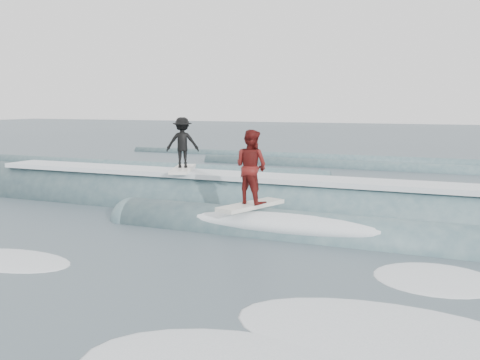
% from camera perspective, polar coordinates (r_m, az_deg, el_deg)
% --- Properties ---
extents(ground, '(160.00, 160.00, 0.00)m').
position_cam_1_polar(ground, '(10.55, -10.93, -9.52)').
color(ground, '#3C4C58').
rests_on(ground, ground).
extents(breaking_wave, '(22.02, 3.84, 2.11)m').
position_cam_1_polar(breaking_wave, '(15.21, 2.06, -3.73)').
color(breaking_wave, '#3A5662').
rests_on(breaking_wave, ground).
extents(surfer_black, '(1.21, 2.07, 1.64)m').
position_cam_1_polar(surfer_black, '(16.47, -6.15, 3.68)').
color(surfer_black, white).
rests_on(surfer_black, ground).
extents(surfer_red, '(1.18, 2.07, 1.93)m').
position_cam_1_polar(surfer_red, '(13.17, 1.19, 1.05)').
color(surfer_red, silver).
rests_on(surfer_red, ground).
extents(whitewater, '(15.57, 6.93, 0.10)m').
position_cam_1_polar(whitewater, '(9.04, -6.11, -12.47)').
color(whitewater, white).
rests_on(whitewater, ground).
extents(far_swells, '(36.17, 8.65, 0.80)m').
position_cam_1_polar(far_swells, '(27.52, 4.73, 1.50)').
color(far_swells, '#3A5662').
rests_on(far_swells, ground).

